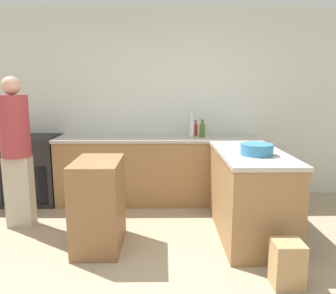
{
  "coord_description": "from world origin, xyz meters",
  "views": [
    {
      "loc": [
        0.1,
        -2.3,
        1.58
      ],
      "look_at": [
        0.14,
        1.11,
        0.96
      ],
      "focal_mm": 35.0,
      "sensor_mm": 36.0,
      "label": 1
    }
  ],
  "objects_px": {
    "island_table": "(99,204)",
    "hot_sauce_bottle": "(195,129)",
    "person_by_range": "(16,147)",
    "paper_bag": "(287,264)",
    "olive_oil_bottle": "(202,130)",
    "vinegar_bottle_clear": "(192,128)",
    "range_oven": "(33,169)",
    "mixing_bowl": "(257,149)"
  },
  "relations": [
    {
      "from": "range_oven",
      "to": "paper_bag",
      "type": "bearing_deg",
      "value": -35.99
    },
    {
      "from": "person_by_range",
      "to": "range_oven",
      "type": "bearing_deg",
      "value": 102.03
    },
    {
      "from": "island_table",
      "to": "mixing_bowl",
      "type": "height_order",
      "value": "mixing_bowl"
    },
    {
      "from": "vinegar_bottle_clear",
      "to": "hot_sauce_bottle",
      "type": "height_order",
      "value": "vinegar_bottle_clear"
    },
    {
      "from": "hot_sauce_bottle",
      "to": "paper_bag",
      "type": "xyz_separation_m",
      "value": [
        0.55,
        -2.17,
        -0.82
      ]
    },
    {
      "from": "island_table",
      "to": "hot_sauce_bottle",
      "type": "relative_size",
      "value": 4.1
    },
    {
      "from": "mixing_bowl",
      "to": "vinegar_bottle_clear",
      "type": "xyz_separation_m",
      "value": [
        -0.55,
        1.23,
        0.07
      ]
    },
    {
      "from": "island_table",
      "to": "olive_oil_bottle",
      "type": "height_order",
      "value": "olive_oil_bottle"
    },
    {
      "from": "hot_sauce_bottle",
      "to": "island_table",
      "type": "bearing_deg",
      "value": -126.87
    },
    {
      "from": "hot_sauce_bottle",
      "to": "paper_bag",
      "type": "distance_m",
      "value": 2.38
    },
    {
      "from": "range_oven",
      "to": "mixing_bowl",
      "type": "bearing_deg",
      "value": -24.34
    },
    {
      "from": "island_table",
      "to": "person_by_range",
      "type": "distance_m",
      "value": 1.23
    },
    {
      "from": "range_oven",
      "to": "hot_sauce_bottle",
      "type": "relative_size",
      "value": 4.29
    },
    {
      "from": "range_oven",
      "to": "vinegar_bottle_clear",
      "type": "relative_size",
      "value": 2.95
    },
    {
      "from": "olive_oil_bottle",
      "to": "hot_sauce_bottle",
      "type": "height_order",
      "value": "olive_oil_bottle"
    },
    {
      "from": "paper_bag",
      "to": "olive_oil_bottle",
      "type": "bearing_deg",
      "value": 103.07
    },
    {
      "from": "mixing_bowl",
      "to": "olive_oil_bottle",
      "type": "height_order",
      "value": "olive_oil_bottle"
    },
    {
      "from": "olive_oil_bottle",
      "to": "paper_bag",
      "type": "bearing_deg",
      "value": -76.93
    },
    {
      "from": "hot_sauce_bottle",
      "to": "person_by_range",
      "type": "relative_size",
      "value": 0.13
    },
    {
      "from": "vinegar_bottle_clear",
      "to": "paper_bag",
      "type": "bearing_deg",
      "value": -73.24
    },
    {
      "from": "island_table",
      "to": "vinegar_bottle_clear",
      "type": "relative_size",
      "value": 2.82
    },
    {
      "from": "person_by_range",
      "to": "paper_bag",
      "type": "bearing_deg",
      "value": -24.68
    },
    {
      "from": "mixing_bowl",
      "to": "paper_bag",
      "type": "xyz_separation_m",
      "value": [
        0.06,
        -0.8,
        -0.79
      ]
    },
    {
      "from": "olive_oil_bottle",
      "to": "vinegar_bottle_clear",
      "type": "xyz_separation_m",
      "value": [
        -0.14,
        0.02,
        0.03
      ]
    },
    {
      "from": "person_by_range",
      "to": "paper_bag",
      "type": "distance_m",
      "value": 3.01
    },
    {
      "from": "olive_oil_bottle",
      "to": "person_by_range",
      "type": "height_order",
      "value": "person_by_range"
    },
    {
      "from": "mixing_bowl",
      "to": "olive_oil_bottle",
      "type": "relative_size",
      "value": 1.34
    },
    {
      "from": "range_oven",
      "to": "olive_oil_bottle",
      "type": "xyz_separation_m",
      "value": [
        2.36,
        -0.04,
        0.55
      ]
    },
    {
      "from": "person_by_range",
      "to": "vinegar_bottle_clear",
      "type": "bearing_deg",
      "value": 21.89
    },
    {
      "from": "person_by_range",
      "to": "island_table",
      "type": "bearing_deg",
      "value": -27.0
    },
    {
      "from": "mixing_bowl",
      "to": "hot_sauce_bottle",
      "type": "relative_size",
      "value": 1.48
    },
    {
      "from": "island_table",
      "to": "hot_sauce_bottle",
      "type": "height_order",
      "value": "hot_sauce_bottle"
    },
    {
      "from": "olive_oil_bottle",
      "to": "hot_sauce_bottle",
      "type": "distance_m",
      "value": 0.17
    },
    {
      "from": "olive_oil_bottle",
      "to": "person_by_range",
      "type": "distance_m",
      "value": 2.32
    },
    {
      "from": "vinegar_bottle_clear",
      "to": "paper_bag",
      "type": "height_order",
      "value": "vinegar_bottle_clear"
    },
    {
      "from": "hot_sauce_bottle",
      "to": "paper_bag",
      "type": "height_order",
      "value": "hot_sauce_bottle"
    },
    {
      "from": "range_oven",
      "to": "island_table",
      "type": "xyz_separation_m",
      "value": [
        1.18,
        -1.35,
        -0.02
      ]
    },
    {
      "from": "olive_oil_bottle",
      "to": "person_by_range",
      "type": "bearing_deg",
      "value": -159.88
    },
    {
      "from": "paper_bag",
      "to": "vinegar_bottle_clear",
      "type": "bearing_deg",
      "value": 106.76
    },
    {
      "from": "range_oven",
      "to": "person_by_range",
      "type": "bearing_deg",
      "value": -77.97
    },
    {
      "from": "vinegar_bottle_clear",
      "to": "olive_oil_bottle",
      "type": "bearing_deg",
      "value": -7.45
    },
    {
      "from": "mixing_bowl",
      "to": "olive_oil_bottle",
      "type": "bearing_deg",
      "value": 108.56
    }
  ]
}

